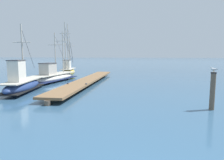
% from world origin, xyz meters
% --- Properties ---
extents(floating_dock, '(2.95, 18.17, 0.53)m').
position_xyz_m(floating_dock, '(-6.83, 16.82, 0.36)').
color(floating_dock, brown).
rests_on(floating_dock, ground).
extents(fishing_boat_0, '(2.58, 8.20, 5.62)m').
position_xyz_m(fishing_boat_0, '(-10.96, 17.42, 0.59)').
color(fishing_boat_0, silver).
rests_on(fishing_boat_0, ground).
extents(fishing_boat_1, '(2.58, 5.46, 5.23)m').
position_xyz_m(fishing_boat_1, '(-10.21, 11.08, 0.69)').
color(fishing_boat_1, navy).
rests_on(fishing_boat_1, ground).
extents(fishing_boat_2, '(2.45, 5.78, 7.11)m').
position_xyz_m(fishing_boat_2, '(-11.83, 23.10, 0.77)').
color(fishing_boat_2, gold).
rests_on(fishing_boat_2, ground).
extents(mooring_piling, '(0.30, 0.30, 2.01)m').
position_xyz_m(mooring_piling, '(2.74, 8.86, 1.04)').
color(mooring_piling, brown).
rests_on(mooring_piling, ground).
extents(perched_seagull, '(0.38, 0.14, 0.26)m').
position_xyz_m(perched_seagull, '(2.75, 8.86, 2.15)').
color(perched_seagull, gold).
rests_on(perched_seagull, mooring_piling).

